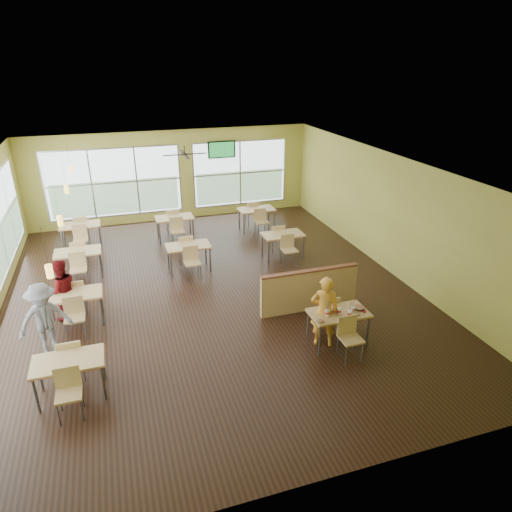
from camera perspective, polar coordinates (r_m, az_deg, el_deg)
The scene contains 20 objects.
room at distance 11.08m, azimuth -5.86°, elevation 2.78°, with size 12.00×12.04×3.20m.
window_bays at distance 13.84m, azimuth -19.48°, elevation 5.31°, with size 9.24×10.24×2.38m.
main_table at distance 9.60m, azimuth 10.27°, elevation -7.52°, with size 1.22×1.52×0.87m.
half_wall_divider at distance 10.77m, azimuth 6.69°, elevation -4.23°, with size 2.40×0.14×1.04m.
dining_tables at distance 12.88m, azimuth -11.90°, elevation 0.81°, with size 6.92×8.72×0.87m.
pendant_lights at distance 11.31m, azimuth -22.94°, elevation 5.99°, with size 0.11×7.31×0.86m.
ceiling_fan at distance 13.56m, azimuth -8.92°, elevation 12.46°, with size 1.25×1.25×0.29m.
tv_backwall at distance 16.79m, azimuth -4.32°, elevation 13.13°, with size 1.00×0.07×0.60m.
man_plaid at distance 9.44m, azimuth 8.54°, elevation -6.86°, with size 0.57×0.38×1.57m, color orange.
patron_maroon at distance 11.14m, azimuth -23.10°, elevation -3.95°, with size 0.71×0.55×1.45m, color #600D0F.
patron_grey at distance 10.00m, azimuth -24.91°, elevation -7.19°, with size 1.01×0.58×1.56m, color slate.
cup_blue at distance 9.33m, azimuth 8.92°, elevation -6.98°, with size 0.10×0.10×0.38m.
cup_yellow at distance 9.45m, azimuth 10.37°, elevation -6.74°, with size 0.09×0.09×0.33m.
cup_red_near at distance 9.38m, azimuth 11.64°, elevation -7.02°, with size 0.10×0.10×0.38m.
cup_red_far at distance 9.55m, azimuth 11.99°, elevation -6.56°, with size 0.09×0.09×0.32m.
food_basket at distance 9.70m, azimuth 12.77°, elevation -6.35°, with size 0.23×0.23×0.05m.
ketchup_cup at distance 9.63m, azimuth 13.40°, elevation -6.76°, with size 0.07×0.07×0.03m, color #990911.
wrapper_left at distance 9.14m, azimuth 8.00°, elevation -8.05°, with size 0.18×0.16×0.04m, color #AB7D53.
wrapper_mid at distance 9.56m, azimuth 9.96°, elevation -6.63°, with size 0.19×0.17×0.05m, color #AB7D53.
wrapper_right at distance 9.49m, azimuth 12.50°, elevation -7.13°, with size 0.13×0.12×0.03m, color #AB7D53.
Camera 1 is at (-2.09, -10.13, 5.57)m, focal length 32.00 mm.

